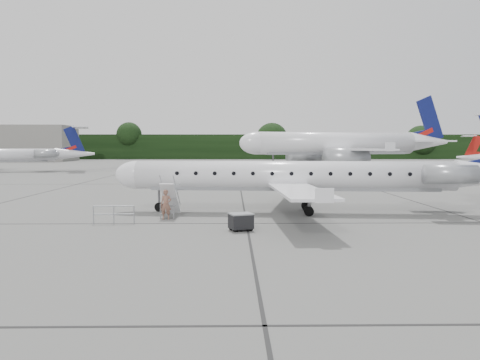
{
  "coord_description": "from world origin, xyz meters",
  "views": [
    {
      "loc": [
        -4.12,
        -23.41,
        4.32
      ],
      "look_at": [
        -3.7,
        4.14,
        2.3
      ],
      "focal_mm": 35.0,
      "sensor_mm": 36.0,
      "label": 1
    }
  ],
  "objects": [
    {
      "name": "safety_railing",
      "position": [
        -10.7,
        2.27,
        0.5
      ],
      "size": [
        2.2,
        0.22,
        1.0
      ],
      "primitive_type": null,
      "rotation": [
        0.0,
        0.0,
        0.06
      ],
      "color": "#92959A",
      "rests_on": "ground"
    },
    {
      "name": "ground",
      "position": [
        0.0,
        0.0,
        0.0
      ],
      "size": [
        320.0,
        320.0,
        0.0
      ],
      "primitive_type": "plane",
      "color": "slate",
      "rests_on": "ground"
    },
    {
      "name": "airstair",
      "position": [
        -7.96,
        5.1,
        1.05
      ],
      "size": [
        1.02,
        2.17,
        2.09
      ],
      "primitive_type": null,
      "rotation": [
        0.0,
        0.0,
        -0.08
      ],
      "color": "white",
      "rests_on": "ground"
    },
    {
      "name": "bg_narrowbody",
      "position": [
        13.48,
        55.55,
        6.56
      ],
      "size": [
        42.34,
        35.28,
        13.12
      ],
      "primitive_type": null,
      "rotation": [
        0.0,
        0.0,
        0.28
      ],
      "color": "white",
      "rests_on": "ground"
    },
    {
      "name": "terminal_building",
      "position": [
        -70.0,
        110.0,
        5.0
      ],
      "size": [
        40.0,
        14.0,
        10.0
      ],
      "primitive_type": "cube",
      "color": "slate",
      "rests_on": "ground"
    },
    {
      "name": "main_regional_jet",
      "position": [
        -0.25,
        6.5,
        3.34
      ],
      "size": [
        27.53,
        20.87,
        6.68
      ],
      "primitive_type": null,
      "rotation": [
        0.0,
        0.0,
        -0.08
      ],
      "color": "white",
      "rests_on": "ground"
    },
    {
      "name": "passenger",
      "position": [
        -8.06,
        3.9,
        0.88
      ],
      "size": [
        0.65,
        0.43,
        1.76
      ],
      "primitive_type": "imported",
      "rotation": [
        0.0,
        0.0,
        0.01
      ],
      "color": "brown",
      "rests_on": "ground"
    },
    {
      "name": "treeline",
      "position": [
        0.0,
        130.0,
        4.0
      ],
      "size": [
        260.0,
        4.0,
        8.0
      ],
      "primitive_type": "cube",
      "color": "black",
      "rests_on": "ground"
    },
    {
      "name": "baggage_cart",
      "position": [
        -3.72,
        0.16,
        0.48
      ],
      "size": [
        1.34,
        1.21,
        0.95
      ],
      "primitive_type": null,
      "rotation": [
        0.0,
        0.0,
        0.34
      ],
      "color": "black",
      "rests_on": "ground"
    }
  ]
}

